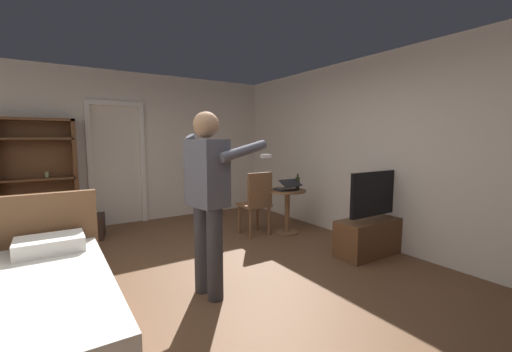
{
  "coord_description": "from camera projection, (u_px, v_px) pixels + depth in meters",
  "views": [
    {
      "loc": [
        -1.27,
        -2.78,
        1.5
      ],
      "look_at": [
        0.71,
        0.28,
        1.07
      ],
      "focal_mm": 22.59,
      "sensor_mm": 36.0,
      "label": 1
    }
  ],
  "objects": [
    {
      "name": "ground_plane",
      "position": [
        211.0,
        291.0,
        3.17
      ],
      "size": [
        7.04,
        7.04,
        0.0
      ],
      "primitive_type": "plane",
      "color": "brown"
    },
    {
      "name": "wall_back",
      "position": [
        132.0,
        148.0,
        5.74
      ],
      "size": [
        5.37,
        0.12,
        2.65
      ],
      "primitive_type": "cube",
      "color": "silver",
      "rests_on": "ground_plane"
    },
    {
      "name": "wall_right",
      "position": [
        383.0,
        151.0,
        4.44
      ],
      "size": [
        0.12,
        6.64,
        2.65
      ],
      "primitive_type": "cube",
      "color": "silver",
      "rests_on": "ground_plane"
    },
    {
      "name": "doorway_frame",
      "position": [
        117.0,
        155.0,
        5.54
      ],
      "size": [
        0.93,
        0.08,
        2.13
      ],
      "color": "white",
      "rests_on": "ground_plane"
    },
    {
      "name": "bookshelf",
      "position": [
        38.0,
        173.0,
        4.83
      ],
      "size": [
        1.04,
        0.32,
        1.8
      ],
      "color": "brown",
      "rests_on": "ground_plane"
    },
    {
      "name": "tv_flatscreen",
      "position": [
        375.0,
        230.0,
        4.21
      ],
      "size": [
        1.14,
        0.4,
        1.08
      ],
      "color": "brown",
      "rests_on": "ground_plane"
    },
    {
      "name": "side_table",
      "position": [
        287.0,
        204.0,
        5.07
      ],
      "size": [
        0.58,
        0.58,
        0.7
      ],
      "color": "brown",
      "rests_on": "ground_plane"
    },
    {
      "name": "laptop",
      "position": [
        287.0,
        187.0,
        4.98
      ],
      "size": [
        0.33,
        0.34,
        0.17
      ],
      "color": "black",
      "rests_on": "side_table"
    },
    {
      "name": "bottle_on_table",
      "position": [
        298.0,
        183.0,
        5.04
      ],
      "size": [
        0.06,
        0.06,
        0.25
      ],
      "color": "black",
      "rests_on": "side_table"
    },
    {
      "name": "wooden_chair",
      "position": [
        257.0,
        201.0,
        4.95
      ],
      "size": [
        0.42,
        0.42,
        0.99
      ],
      "color": "brown",
      "rests_on": "ground_plane"
    },
    {
      "name": "person_blue_shirt",
      "position": [
        208.0,
        192.0,
        2.99
      ],
      "size": [
        0.78,
        0.56,
        1.74
      ],
      "color": "#333338",
      "rests_on": "ground_plane"
    },
    {
      "name": "suitcase_dark",
      "position": [
        83.0,
        228.0,
        4.8
      ],
      "size": [
        0.65,
        0.52,
        0.35
      ],
      "primitive_type": "cube",
      "rotation": [
        0.0,
        0.0,
        -0.23
      ],
      "color": "black",
      "rests_on": "ground_plane"
    }
  ]
}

